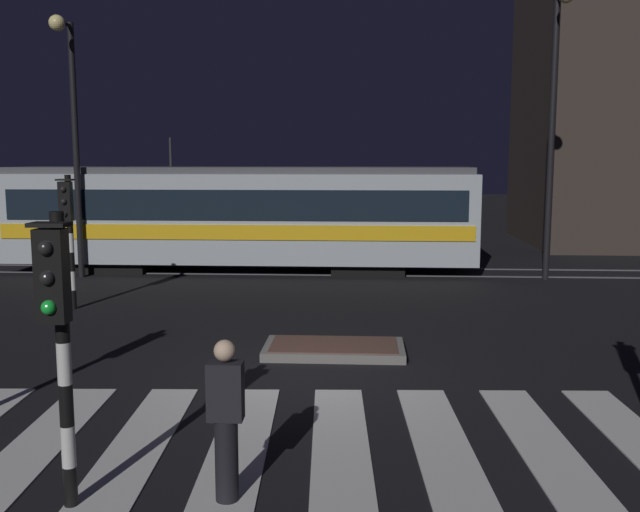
{
  "coord_description": "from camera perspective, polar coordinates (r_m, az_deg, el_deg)",
  "views": [
    {
      "loc": [
        0.85,
        -11.25,
        3.51
      ],
      "look_at": [
        -0.04,
        4.04,
        1.4
      ],
      "focal_mm": 39.86,
      "sensor_mm": 36.0,
      "label": 1
    }
  ],
  "objects": [
    {
      "name": "ground_plane",
      "position": [
        11.82,
        -0.96,
        -9.44
      ],
      "size": [
        120.0,
        120.0,
        0.0
      ],
      "primitive_type": "plane",
      "color": "black"
    },
    {
      "name": "rail_near",
      "position": [
        21.47,
        1.02,
        -1.53
      ],
      "size": [
        80.0,
        0.12,
        0.03
      ],
      "primitive_type": "cube",
      "color": "#59595E",
      "rests_on": "ground"
    },
    {
      "name": "rail_far",
      "position": [
        22.88,
        1.16,
        -0.95
      ],
      "size": [
        80.0,
        0.12,
        0.03
      ],
      "primitive_type": "cube",
      "color": "#59595E",
      "rests_on": "ground"
    },
    {
      "name": "crosswalk_zebra",
      "position": [
        9.01,
        -2.43,
        -15.02
      ],
      "size": [
        9.6,
        4.68,
        0.02
      ],
      "color": "silver",
      "rests_on": "ground"
    },
    {
      "name": "traffic_island",
      "position": [
        12.96,
        1.13,
        -7.46
      ],
      "size": [
        2.53,
        1.33,
        0.18
      ],
      "color": "slate",
      "rests_on": "ground"
    },
    {
      "name": "traffic_light_corner_far_left",
      "position": [
        17.33,
        -19.57,
        2.62
      ],
      "size": [
        0.36,
        0.42,
        3.14
      ],
      "color": "black",
      "rests_on": "ground"
    },
    {
      "name": "traffic_light_kerb_mid_left",
      "position": [
        7.32,
        -20.31,
        -4.71
      ],
      "size": [
        0.36,
        0.42,
        3.01
      ],
      "color": "black",
      "rests_on": "ground"
    },
    {
      "name": "street_lamp_trackside_left",
      "position": [
        21.86,
        -19.35,
        10.43
      ],
      "size": [
        0.44,
        1.21,
        7.38
      ],
      "color": "black",
      "rests_on": "ground"
    },
    {
      "name": "street_lamp_trackside_right",
      "position": [
        21.33,
        18.34,
        11.5
      ],
      "size": [
        0.44,
        1.21,
        8.03
      ],
      "color": "black",
      "rests_on": "ground"
    },
    {
      "name": "tram",
      "position": [
        22.27,
        -6.38,
        3.24
      ],
      "size": [
        14.58,
        2.58,
        4.15
      ],
      "color": "#B2BCC1",
      "rests_on": "ground"
    },
    {
      "name": "pedestrian_waiting_at_kerb",
      "position": [
        7.45,
        -7.56,
        -12.91
      ],
      "size": [
        0.36,
        0.24,
        1.71
      ],
      "color": "black",
      "rests_on": "ground"
    }
  ]
}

